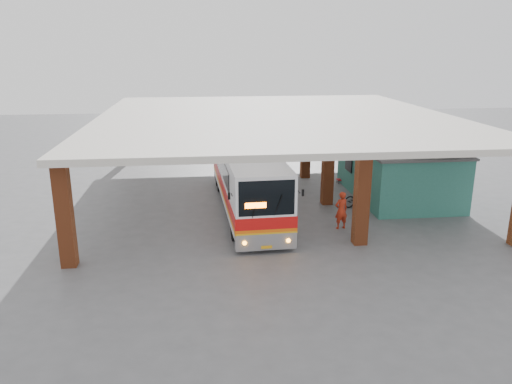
{
  "coord_description": "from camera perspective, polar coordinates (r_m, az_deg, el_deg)",
  "views": [
    {
      "loc": [
        -4.04,
        -23.48,
        8.65
      ],
      "look_at": [
        -1.39,
        0.0,
        1.71
      ],
      "focal_mm": 35.0,
      "sensor_mm": 36.0,
      "label": 1
    }
  ],
  "objects": [
    {
      "name": "coach_bus",
      "position": [
        26.94,
        -1.08,
        1.73
      ],
      "size": [
        3.17,
        12.85,
        3.71
      ],
      "rotation": [
        0.0,
        0.0,
        0.04
      ],
      "color": "white",
      "rests_on": "ground"
    },
    {
      "name": "pedestrian",
      "position": [
        24.68,
        9.71,
        -2.08
      ],
      "size": [
        0.77,
        0.6,
        1.88
      ],
      "primitive_type": "imported",
      "rotation": [
        0.0,
        0.0,
        3.39
      ],
      "color": "red",
      "rests_on": "ground"
    },
    {
      "name": "motorcycle",
      "position": [
        28.43,
        11.74,
        -0.57
      ],
      "size": [
        2.15,
        1.32,
        1.07
      ],
      "primitive_type": "imported",
      "rotation": [
        0.0,
        0.0,
        1.9
      ],
      "color": "black",
      "rests_on": "ground"
    },
    {
      "name": "canopy_roof",
      "position": [
        30.6,
        2.16,
        8.56
      ],
      "size": [
        21.0,
        23.0,
        0.3
      ],
      "primitive_type": "cube",
      "color": "beige",
      "rests_on": "brick_columns"
    },
    {
      "name": "shop_building",
      "position": [
        30.63,
        15.88,
        2.36
      ],
      "size": [
        5.2,
        8.2,
        3.11
      ],
      "color": "#2B6C5B",
      "rests_on": "ground"
    },
    {
      "name": "ground",
      "position": [
        25.35,
        3.12,
        -3.61
      ],
      "size": [
        90.0,
        90.0,
        0.0
      ],
      "primitive_type": "plane",
      "color": "#515154",
      "rests_on": "ground"
    },
    {
      "name": "brick_columns",
      "position": [
        29.71,
        4.32,
        3.74
      ],
      "size": [
        20.1,
        21.6,
        4.35
      ],
      "color": "brown",
      "rests_on": "ground"
    },
    {
      "name": "red_chair",
      "position": [
        33.06,
        9.82,
        1.67
      ],
      "size": [
        0.49,
        0.49,
        0.86
      ],
      "rotation": [
        0.0,
        0.0,
        0.09
      ],
      "color": "red",
      "rests_on": "ground"
    }
  ]
}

